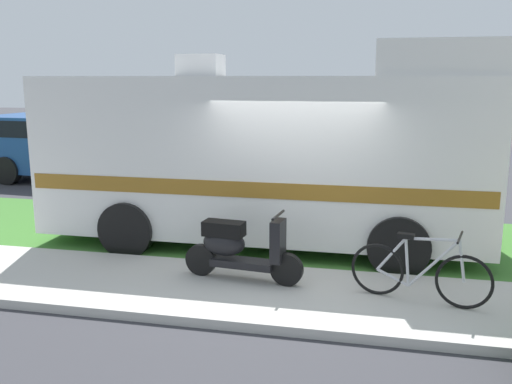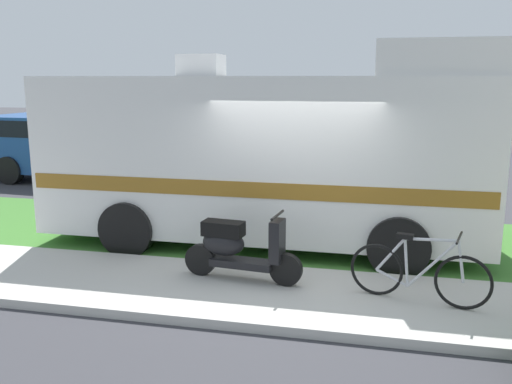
{
  "view_description": "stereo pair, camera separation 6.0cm",
  "coord_description": "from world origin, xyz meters",
  "px_view_note": "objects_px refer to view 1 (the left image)",
  "views": [
    {
      "loc": [
        1.14,
        -7.8,
        2.82
      ],
      "look_at": [
        -0.63,
        0.3,
        1.1
      ],
      "focal_mm": 38.67,
      "sensor_mm": 36.0,
      "label": 1
    },
    {
      "loc": [
        1.2,
        -7.79,
        2.82
      ],
      "look_at": [
        -0.63,
        0.3,
        1.1
      ],
      "focal_mm": 38.67,
      "sensor_mm": 36.0,
      "label": 2
    }
  ],
  "objects_px": {
    "scooter": "(238,247)",
    "bicycle": "(419,272)",
    "pickup_truck_near": "(61,146)",
    "motorhome_rv": "(270,152)"
  },
  "relations": [
    {
      "from": "scooter",
      "to": "bicycle",
      "type": "xyz_separation_m",
      "value": [
        2.35,
        -0.26,
        -0.08
      ]
    },
    {
      "from": "bicycle",
      "to": "pickup_truck_near",
      "type": "xyz_separation_m",
      "value": [
        -9.17,
        7.13,
        0.46
      ]
    },
    {
      "from": "pickup_truck_near",
      "to": "bicycle",
      "type": "bearing_deg",
      "value": -37.85
    },
    {
      "from": "scooter",
      "to": "bicycle",
      "type": "relative_size",
      "value": 1.01
    },
    {
      "from": "motorhome_rv",
      "to": "bicycle",
      "type": "xyz_separation_m",
      "value": [
        2.32,
        -2.4,
        -1.09
      ]
    },
    {
      "from": "motorhome_rv",
      "to": "pickup_truck_near",
      "type": "bearing_deg",
      "value": 145.37
    },
    {
      "from": "bicycle",
      "to": "pickup_truck_near",
      "type": "relative_size",
      "value": 0.31
    },
    {
      "from": "motorhome_rv",
      "to": "scooter",
      "type": "bearing_deg",
      "value": -90.71
    },
    {
      "from": "motorhome_rv",
      "to": "pickup_truck_near",
      "type": "xyz_separation_m",
      "value": [
        -6.85,
        4.73,
        -0.63
      ]
    },
    {
      "from": "bicycle",
      "to": "pickup_truck_near",
      "type": "distance_m",
      "value": 11.62
    }
  ]
}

